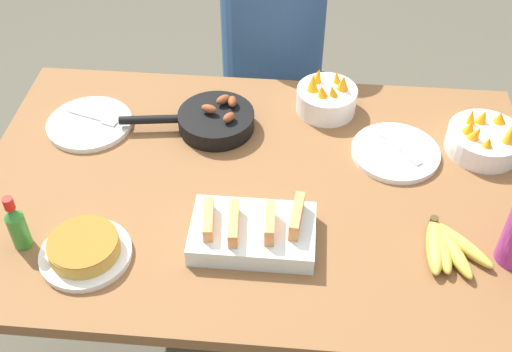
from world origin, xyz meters
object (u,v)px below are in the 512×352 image
object	(u,v)px
melon_tray	(253,232)
person_figure	(272,89)
skillet	(214,120)
frittata_plate_center	(85,250)
banana_bunch	(446,246)
empty_plate_near_front	(90,124)
empty_plate_far_left	(395,152)
fruit_bowl_mango	(485,139)
hot_sauce_bottle	(17,225)
fruit_bowl_citrus	(326,98)

from	to	relation	value
melon_tray	person_figure	size ratio (longest dim) A/B	0.23
skillet	frittata_plate_center	xyz separation A→B (m)	(-0.23, -0.49, -0.00)
banana_bunch	empty_plate_near_front	world-z (taller)	banana_bunch
frittata_plate_center	empty_plate_far_left	distance (m)	0.84
fruit_bowl_mango	person_figure	world-z (taller)	person_figure
hot_sauce_bottle	person_figure	world-z (taller)	person_figure
melon_tray	fruit_bowl_citrus	world-z (taller)	fruit_bowl_citrus
melon_tray	fruit_bowl_mango	xyz separation A→B (m)	(0.59, 0.38, 0.01)
melon_tray	hot_sauce_bottle	world-z (taller)	hot_sauce_bottle
melon_tray	frittata_plate_center	xyz separation A→B (m)	(-0.38, -0.08, -0.01)
empty_plate_near_front	hot_sauce_bottle	distance (m)	0.45
frittata_plate_center	hot_sauce_bottle	size ratio (longest dim) A/B	1.38
skillet	fruit_bowl_mango	world-z (taller)	fruit_bowl_mango
frittata_plate_center	person_figure	bearing A→B (deg)	70.19
empty_plate_far_left	melon_tray	bearing A→B (deg)	-136.44
person_figure	hot_sauce_bottle	bearing A→B (deg)	-117.82
empty_plate_far_left	fruit_bowl_mango	xyz separation A→B (m)	(0.24, 0.04, 0.03)
banana_bunch	empty_plate_near_front	size ratio (longest dim) A/B	0.78
empty_plate_near_front	fruit_bowl_citrus	world-z (taller)	fruit_bowl_citrus
person_figure	empty_plate_near_front	bearing A→B (deg)	-132.00
banana_bunch	hot_sauce_bottle	xyz separation A→B (m)	(-0.98, -0.07, 0.05)
melon_tray	banana_bunch	bearing A→B (deg)	0.94
empty_plate_near_front	melon_tray	bearing A→B (deg)	-37.42
empty_plate_far_left	fruit_bowl_mango	world-z (taller)	fruit_bowl_mango
melon_tray	empty_plate_near_front	size ratio (longest dim) A/B	1.21
fruit_bowl_mango	hot_sauce_bottle	size ratio (longest dim) A/B	1.31
fruit_bowl_citrus	fruit_bowl_mango	bearing A→B (deg)	-18.24
skillet	frittata_plate_center	size ratio (longest dim) A/B	1.78
fruit_bowl_mango	hot_sauce_bottle	world-z (taller)	hot_sauce_bottle
empty_plate_far_left	fruit_bowl_citrus	distance (m)	0.27
melon_tray	empty_plate_far_left	size ratio (longest dim) A/B	1.22
hot_sauce_bottle	person_figure	bearing A→B (deg)	62.18
banana_bunch	empty_plate_near_front	xyz separation A→B (m)	(-0.95, 0.38, -0.01)
hot_sauce_bottle	fruit_bowl_citrus	bearing A→B (deg)	39.58
banana_bunch	empty_plate_far_left	distance (m)	0.34
frittata_plate_center	hot_sauce_bottle	xyz separation A→B (m)	(-0.16, 0.02, 0.04)
skillet	empty_plate_near_front	xyz separation A→B (m)	(-0.35, -0.02, -0.02)
banana_bunch	empty_plate_near_front	distance (m)	1.02
melon_tray	fruit_bowl_mango	distance (m)	0.70
hot_sauce_bottle	skillet	bearing A→B (deg)	50.22
empty_plate_near_front	empty_plate_far_left	xyz separation A→B (m)	(0.85, -0.05, 0.00)
frittata_plate_center	skillet	bearing A→B (deg)	64.63
banana_bunch	skillet	bearing A→B (deg)	146.07
banana_bunch	empty_plate_far_left	bearing A→B (deg)	105.46
banana_bunch	fruit_bowl_citrus	xyz separation A→B (m)	(-0.28, 0.51, 0.02)
fruit_bowl_mango	empty_plate_far_left	bearing A→B (deg)	-169.94
empty_plate_near_front	skillet	bearing A→B (deg)	3.66
melon_tray	person_figure	distance (m)	0.96
frittata_plate_center	empty_plate_far_left	world-z (taller)	frittata_plate_center
melon_tray	skillet	distance (m)	0.43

